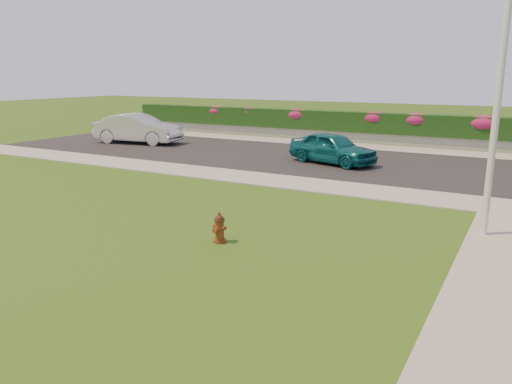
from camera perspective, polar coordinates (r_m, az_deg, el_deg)
The scene contains 16 objects.
ground at distance 10.51m, azimuth -16.50°, elevation -8.30°, with size 120.00×120.00×0.00m, color black.
street_far at distance 24.31m, azimuth -1.15°, elevation 4.46°, with size 26.00×8.00×0.04m, color black.
sidewalk_far at distance 20.83m, azimuth -10.52°, elevation 2.74°, with size 24.00×2.00×0.04m, color gray.
sidewalk_beyond at distance 27.24m, azimuth 11.58°, elevation 5.16°, with size 34.00×2.00×0.04m, color gray.
retaining_wall at distance 28.62m, azimuth 12.53°, elevation 6.06°, with size 34.00×0.40×0.60m, color gray.
hedge at distance 28.63m, azimuth 12.68°, elevation 7.77°, with size 32.00×0.90×1.10m, color black.
fire_hydrant at distance 11.47m, azimuth -4.21°, elevation -4.17°, with size 0.36×0.34×0.70m.
sedan_teal at distance 21.53m, azimuth 8.73°, elevation 5.01°, with size 1.58×3.92×1.34m, color #0B5057.
sedan_silver at distance 28.39m, azimuth -13.36°, elevation 7.06°, with size 1.69×4.85×1.60m, color #B5B9BD.
utility_pole at distance 12.63m, azimuth 26.00°, elevation 10.24°, with size 0.16×0.16×6.77m, color silver.
flower_clump_a at distance 32.80m, azimuth -4.53°, elevation 9.25°, with size 1.27×0.81×0.63m, color #B61F64.
flower_clump_b at distance 31.53m, azimuth -0.83°, elevation 9.17°, with size 1.12×0.72×0.56m, color #B61F64.
flower_clump_c at distance 30.00m, azimuth 4.76°, elevation 8.81°, with size 1.40×0.90×0.70m, color #B61F64.
flower_clump_d at distance 28.41m, azimuth 13.36°, elevation 8.25°, with size 1.39×0.89×0.69m, color #B61F64.
flower_clump_e at distance 27.88m, azimuth 17.84°, elevation 7.87°, with size 1.41×0.91×0.71m, color #B61F64.
flower_clump_f at distance 27.42m, azimuth 24.58°, elevation 7.17°, with size 1.56×1.00×0.78m, color #B61F64.
Camera 1 is at (7.14, -6.72, 3.78)m, focal length 35.00 mm.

